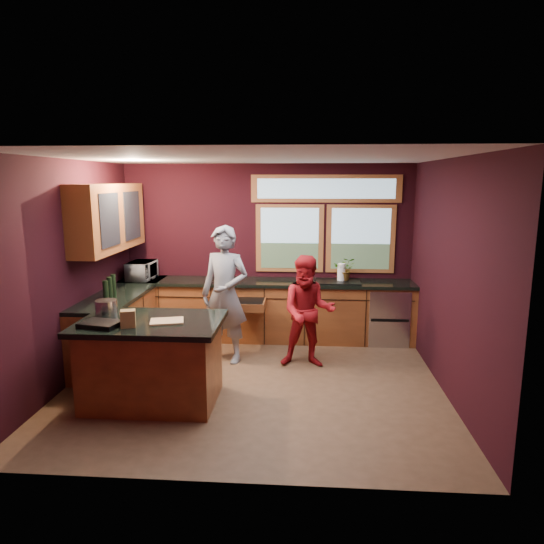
# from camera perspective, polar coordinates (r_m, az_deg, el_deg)

# --- Properties ---
(floor) EXTENTS (4.50, 4.50, 0.00)m
(floor) POSITION_cam_1_polar(r_m,az_deg,el_deg) (6.11, -2.08, -12.90)
(floor) COLOR brown
(floor) RESTS_ON ground
(room_shell) EXTENTS (4.52, 4.02, 2.71)m
(room_shell) POSITION_cam_1_polar(r_m,az_deg,el_deg) (6.04, -7.52, 4.48)
(room_shell) COLOR black
(room_shell) RESTS_ON ground
(back_counter) EXTENTS (4.50, 0.64, 0.93)m
(back_counter) POSITION_cam_1_polar(r_m,az_deg,el_deg) (7.53, 0.80, -4.51)
(back_counter) COLOR #572B14
(back_counter) RESTS_ON floor
(left_counter) EXTENTS (0.64, 2.30, 0.93)m
(left_counter) POSITION_cam_1_polar(r_m,az_deg,el_deg) (7.18, -17.08, -5.75)
(left_counter) COLOR #572B14
(left_counter) RESTS_ON floor
(island) EXTENTS (1.55, 1.05, 0.95)m
(island) POSITION_cam_1_polar(r_m,az_deg,el_deg) (5.62, -13.91, -10.12)
(island) COLOR #572B14
(island) RESTS_ON floor
(person_grey) EXTENTS (0.78, 0.63, 1.86)m
(person_grey) POSITION_cam_1_polar(r_m,az_deg,el_deg) (6.57, -5.56, -2.65)
(person_grey) COLOR slate
(person_grey) RESTS_ON floor
(person_red) EXTENTS (0.73, 0.57, 1.49)m
(person_red) POSITION_cam_1_polar(r_m,az_deg,el_deg) (6.40, 4.26, -4.68)
(person_red) COLOR maroon
(person_red) RESTS_ON floor
(microwave) EXTENTS (0.37, 0.53, 0.28)m
(microwave) POSITION_cam_1_polar(r_m,az_deg,el_deg) (7.75, -15.07, 0.16)
(microwave) COLOR #999999
(microwave) RESTS_ON left_counter
(potted_plant) EXTENTS (0.33, 0.29, 0.37)m
(potted_plant) POSITION_cam_1_polar(r_m,az_deg,el_deg) (7.45, 8.53, 0.33)
(potted_plant) COLOR #999999
(potted_plant) RESTS_ON back_counter
(paper_towel) EXTENTS (0.12, 0.12, 0.28)m
(paper_towel) POSITION_cam_1_polar(r_m,az_deg,el_deg) (7.41, 8.15, -0.07)
(paper_towel) COLOR white
(paper_towel) RESTS_ON back_counter
(cutting_board) EXTENTS (0.40, 0.33, 0.02)m
(cutting_board) POSITION_cam_1_polar(r_m,az_deg,el_deg) (5.36, -12.26, -5.68)
(cutting_board) COLOR tan
(cutting_board) RESTS_ON island
(stock_pot) EXTENTS (0.24, 0.24, 0.18)m
(stock_pot) POSITION_cam_1_polar(r_m,az_deg,el_deg) (5.77, -18.91, -4.02)
(stock_pot) COLOR #A7A7AB
(stock_pot) RESTS_ON island
(paper_bag) EXTENTS (0.18, 0.16, 0.18)m
(paper_bag) POSITION_cam_1_polar(r_m,az_deg,el_deg) (5.27, -16.58, -5.28)
(paper_bag) COLOR brown
(paper_bag) RESTS_ON island
(black_tray) EXTENTS (0.45, 0.35, 0.05)m
(black_tray) POSITION_cam_1_polar(r_m,az_deg,el_deg) (5.40, -19.53, -5.79)
(black_tray) COLOR black
(black_tray) RESTS_ON island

